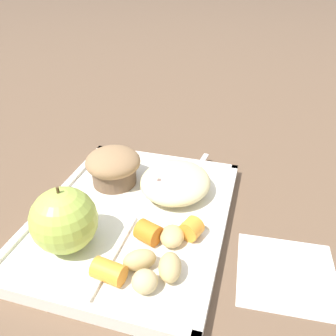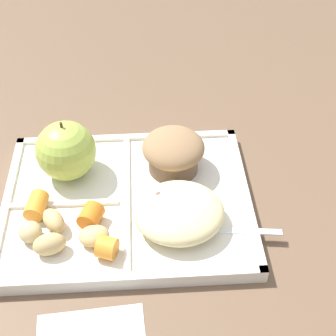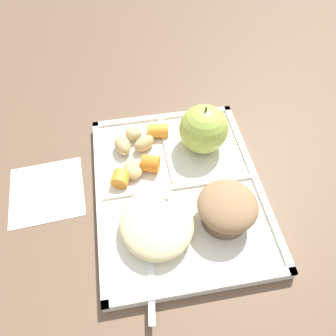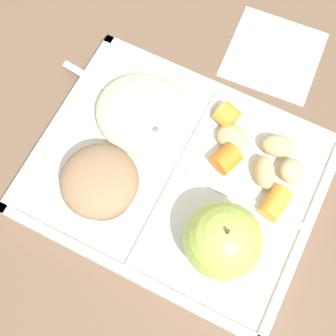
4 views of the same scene
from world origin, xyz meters
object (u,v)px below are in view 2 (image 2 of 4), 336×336
(lunch_tray, at_px, (127,203))
(bran_muffin, at_px, (173,152))
(green_apple, at_px, (66,151))
(plastic_fork, at_px, (213,230))

(lunch_tray, height_order, bran_muffin, bran_muffin)
(lunch_tray, bearing_deg, green_apple, 144.86)
(green_apple, bearing_deg, plastic_fork, -31.86)
(lunch_tray, relative_size, green_apple, 3.67)
(bran_muffin, height_order, plastic_fork, bran_muffin)
(lunch_tray, distance_m, green_apple, 0.11)
(green_apple, relative_size, bran_muffin, 1.04)
(bran_muffin, distance_m, plastic_fork, 0.13)
(plastic_fork, bearing_deg, green_apple, 148.14)
(lunch_tray, distance_m, plastic_fork, 0.12)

